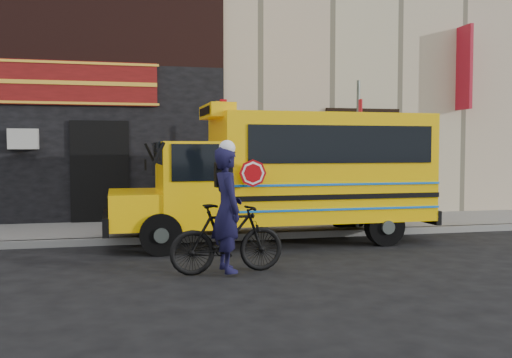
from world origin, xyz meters
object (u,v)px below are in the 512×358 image
object	(u,v)px
sign_pole	(358,150)
cyclist	(227,213)
school_bus	(290,172)
bicycle	(227,238)

from	to	relation	value
sign_pole	cyclist	distance (m)	5.39
school_bus	sign_pole	xyz separation A→B (m)	(1.93, 0.82, 0.47)
sign_pole	bicycle	distance (m)	5.43
sign_pole	bicycle	world-z (taller)	sign_pole
sign_pole	school_bus	bearing A→B (deg)	-156.92
sign_pole	cyclist	world-z (taller)	sign_pole
school_bus	sign_pole	world-z (taller)	sign_pole
bicycle	cyclist	distance (m)	0.44
school_bus	sign_pole	bearing A→B (deg)	23.08
cyclist	bicycle	bearing A→B (deg)	-18.06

